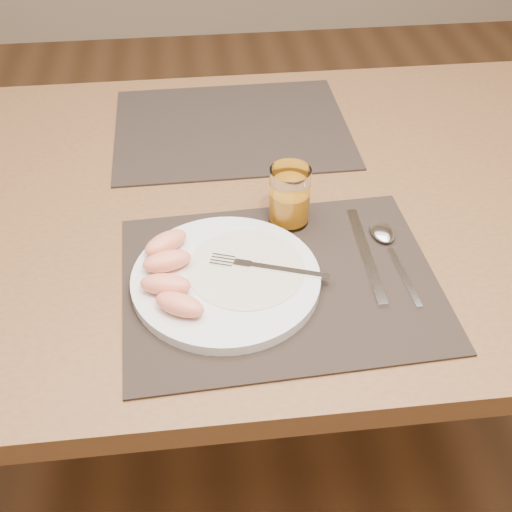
% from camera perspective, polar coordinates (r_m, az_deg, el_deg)
% --- Properties ---
extents(ground, '(5.00, 5.00, 0.00)m').
position_cam_1_polar(ground, '(1.65, -0.26, -16.04)').
color(ground, brown).
rests_on(ground, ground).
extents(table, '(1.40, 0.90, 0.75)m').
position_cam_1_polar(table, '(1.15, -0.36, 2.15)').
color(table, brown).
rests_on(table, ground).
extents(placemat_near, '(0.46, 0.37, 0.00)m').
position_cam_1_polar(placemat_near, '(0.93, 2.16, -2.27)').
color(placemat_near, '#2D231C').
rests_on(placemat_near, table).
extents(placemat_far, '(0.45, 0.35, 0.00)m').
position_cam_1_polar(placemat_far, '(1.28, -2.18, 11.32)').
color(placemat_far, '#2D231C').
rests_on(placemat_far, table).
extents(plate, '(0.27, 0.27, 0.02)m').
position_cam_1_polar(plate, '(0.92, -2.69, -2.07)').
color(plate, white).
rests_on(plate, placemat_near).
extents(plate_dressing, '(0.17, 0.17, 0.00)m').
position_cam_1_polar(plate_dressing, '(0.92, -0.89, -1.11)').
color(plate_dressing, white).
rests_on(plate_dressing, plate).
extents(fork, '(0.17, 0.07, 0.00)m').
position_cam_1_polar(fork, '(0.92, 0.25, -0.90)').
color(fork, silver).
rests_on(fork, plate).
extents(knife, '(0.02, 0.22, 0.01)m').
position_cam_1_polar(knife, '(0.97, 9.99, -0.56)').
color(knife, silver).
rests_on(knife, placemat_near).
extents(spoon, '(0.04, 0.19, 0.01)m').
position_cam_1_polar(spoon, '(1.01, 11.41, 1.59)').
color(spoon, silver).
rests_on(spoon, placemat_near).
extents(juice_glass, '(0.06, 0.06, 0.10)m').
position_cam_1_polar(juice_glass, '(1.01, 2.99, 5.11)').
color(juice_glass, white).
rests_on(juice_glass, placemat_near).
extents(grapefruit_wedges, '(0.10, 0.19, 0.03)m').
position_cam_1_polar(grapefruit_wedges, '(0.90, -7.71, -1.44)').
color(grapefruit_wedges, '#FF8F68').
rests_on(grapefruit_wedges, plate).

